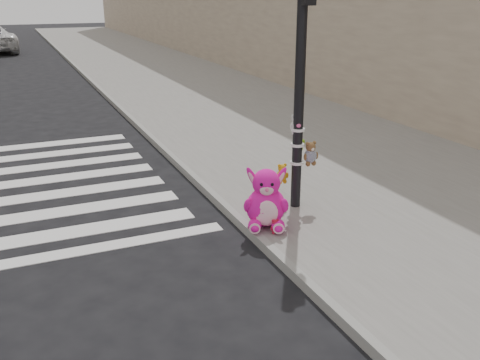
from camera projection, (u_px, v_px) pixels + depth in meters
name	position (u px, v px, depth m)	size (l,w,h in m)	color
ground	(178.00, 301.00, 6.41)	(120.00, 120.00, 0.00)	black
sidewalk_near	(235.00, 106.00, 16.91)	(7.00, 80.00, 0.14)	slate
curb_edge	(127.00, 115.00, 15.61)	(0.12, 80.00, 0.15)	gray
signal_pole	(300.00, 105.00, 8.34)	(0.68, 0.48, 4.00)	black
pink_bunny	(266.00, 202.00, 7.99)	(0.80, 0.86, 0.95)	#EF14A0
red_teddy	(275.00, 226.00, 7.84)	(0.15, 0.11, 0.23)	red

